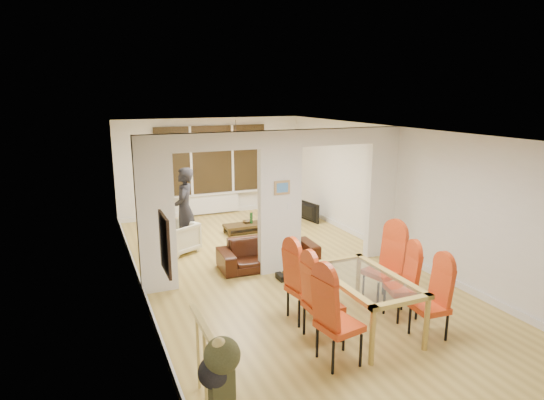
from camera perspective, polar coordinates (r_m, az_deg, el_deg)
floor at (r=8.58m, az=0.95°, el=-8.83°), size 5.00×9.00×0.01m
room_walls at (r=8.18m, az=0.98°, el=-0.36°), size 5.00×9.00×2.60m
divider_wall at (r=8.18m, az=0.98°, el=-0.36°), size 5.00×0.18×2.60m
bay_window_blinds at (r=12.26m, az=-7.55°, el=5.04°), size 3.00×0.08×1.80m
radiator at (r=12.45m, az=-7.33°, el=-0.46°), size 1.40×0.08×0.50m
pendant_light at (r=11.19m, az=-4.56°, el=7.69°), size 0.36×0.36×0.36m
stair_newel at (r=4.96m, az=-8.25°, el=-19.51°), size 0.40×1.20×1.10m
wall_poster at (r=5.18m, az=-13.31°, el=-5.38°), size 0.04×0.52×0.67m
pillar_photo at (r=8.03m, az=1.28°, el=1.57°), size 0.30×0.03×0.25m
dining_table at (r=6.59m, az=11.51°, el=-12.53°), size 0.93×1.65×0.77m
dining_chair_la at (r=5.71m, az=8.49°, el=-14.50°), size 0.53×0.53×1.16m
dining_chair_lb at (r=6.19m, az=6.45°, el=-12.34°), size 0.45×0.45×1.12m
dining_chair_lc at (r=6.65m, az=4.18°, el=-10.40°), size 0.51×0.51×1.12m
dining_chair_ra at (r=6.54m, az=19.19°, el=-11.96°), size 0.45×0.45×1.04m
dining_chair_rb at (r=6.99m, az=15.95°, el=-10.15°), size 0.49×0.49×1.02m
dining_chair_rc at (r=7.35m, az=13.63°, el=-8.22°), size 0.57×0.57×1.16m
sofa at (r=8.70m, az=-0.45°, el=-6.56°), size 1.92×0.82×0.55m
armchair at (r=9.61m, az=-11.72°, el=-4.63°), size 0.93×0.94×0.64m
person at (r=9.65m, az=-10.91°, el=-1.12°), size 0.75×0.63×1.74m
television at (r=11.76m, az=4.21°, el=-1.46°), size 0.87×0.26×0.50m
coffee_table at (r=10.80m, az=-3.66°, el=-3.60°), size 0.93×0.54×0.20m
bottle at (r=10.81m, az=-2.61°, el=-2.22°), size 0.07×0.07×0.28m
bowl at (r=10.89m, az=-3.09°, el=-2.74°), size 0.21×0.21×0.05m
shoes at (r=8.19m, az=1.56°, el=-9.56°), size 0.25×0.27×0.10m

